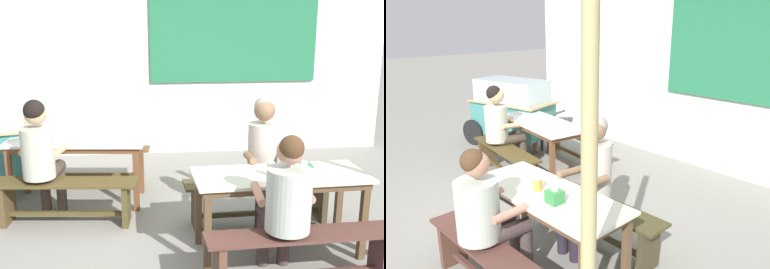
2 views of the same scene
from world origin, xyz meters
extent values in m
plane|color=gray|center=(0.00, 0.00, 0.00)|extent=(40.00, 40.00, 0.00)
cube|color=silver|center=(0.00, 2.87, 1.38)|extent=(6.77, 0.12, 2.75)
cube|color=#236F46|center=(1.04, 2.78, 1.88)|extent=(2.50, 0.03, 1.56)
cube|color=silver|center=(-1.08, 0.95, 0.73)|extent=(1.59, 0.80, 0.03)
cube|color=brown|center=(-1.08, 0.95, 0.69)|extent=(1.50, 0.73, 0.06)
cube|color=brown|center=(-0.38, 1.14, 0.33)|extent=(0.07, 0.07, 0.66)
cube|color=brown|center=(-0.43, 0.62, 0.33)|extent=(0.07, 0.07, 0.66)
cube|color=brown|center=(-1.74, 1.28, 0.33)|extent=(0.07, 0.07, 0.66)
cube|color=brown|center=(-1.79, 0.76, 0.33)|extent=(0.07, 0.07, 0.66)
cube|color=beige|center=(0.85, -0.44, 0.73)|extent=(1.56, 0.67, 0.03)
cube|color=brown|center=(0.85, -0.44, 0.69)|extent=(1.48, 0.60, 0.06)
cube|color=brown|center=(1.53, -0.17, 0.33)|extent=(0.06, 0.06, 0.66)
cube|color=brown|center=(1.55, -0.66, 0.33)|extent=(0.06, 0.06, 0.66)
cube|color=brown|center=(0.15, -0.22, 0.33)|extent=(0.06, 0.06, 0.66)
cube|color=brown|center=(0.17, -0.71, 0.33)|extent=(0.06, 0.06, 0.66)
cube|color=brown|center=(-1.02, 1.55, 0.45)|extent=(1.53, 0.42, 0.02)
cube|color=brown|center=(-0.39, 1.48, 0.22)|extent=(0.08, 0.23, 0.44)
cube|color=brown|center=(-1.66, 1.61, 0.22)|extent=(0.08, 0.23, 0.44)
cube|color=brown|center=(-1.02, 1.55, 0.11)|extent=(1.23, 0.17, 0.04)
cube|color=#4B3E1D|center=(-1.15, 0.36, 0.45)|extent=(1.50, 0.47, 0.03)
cube|color=#483F21|center=(-0.53, 0.29, 0.22)|extent=(0.09, 0.28, 0.44)
cube|color=#503D24|center=(-1.76, 0.42, 0.22)|extent=(0.09, 0.28, 0.44)
cube|color=#4B3E1D|center=(-1.15, 0.36, 0.11)|extent=(1.19, 0.17, 0.04)
cube|color=#413A1F|center=(0.83, 0.16, 0.45)|extent=(1.57, 0.37, 0.03)
cube|color=#413523|center=(1.49, 0.19, 0.22)|extent=(0.07, 0.27, 0.44)
cube|color=#3B351D|center=(0.17, 0.14, 0.22)|extent=(0.07, 0.27, 0.44)
cube|color=#413A1F|center=(0.83, 0.16, 0.11)|extent=(1.28, 0.09, 0.04)
cube|color=#53322A|center=(0.87, -1.04, 0.45)|extent=(1.56, 0.34, 0.03)
cube|color=#4E2E31|center=(1.53, -1.01, 0.22)|extent=(0.07, 0.24, 0.44)
cube|color=brown|center=(0.22, -1.06, 0.22)|extent=(0.07, 0.24, 0.44)
cylinder|color=#333333|center=(-1.77, 1.45, 0.11)|extent=(0.05, 0.05, 0.23)
cylinder|color=#3F3F3F|center=(-1.54, 1.51, 0.68)|extent=(0.22, 0.68, 0.04)
cylinder|color=#241D29|center=(0.75, -0.19, 0.23)|extent=(0.11, 0.11, 0.46)
cylinder|color=#241D29|center=(0.93, -0.19, 0.23)|extent=(0.11, 0.11, 0.46)
cylinder|color=#241D29|center=(0.75, -0.02, 0.51)|extent=(0.13, 0.40, 0.13)
cylinder|color=#241D29|center=(0.93, -0.02, 0.51)|extent=(0.13, 0.40, 0.13)
cylinder|color=#BAB2A6|center=(0.84, 0.16, 0.78)|extent=(0.30, 0.30, 0.56)
sphere|color=brown|center=(0.84, 0.14, 1.19)|extent=(0.21, 0.21, 0.21)
sphere|color=gray|center=(0.84, 0.17, 1.23)|extent=(0.19, 0.19, 0.19)
cylinder|color=brown|center=(0.67, -0.02, 0.77)|extent=(0.07, 0.31, 0.10)
cylinder|color=brown|center=(1.01, -0.02, 0.77)|extent=(0.07, 0.30, 0.08)
cylinder|color=#42372D|center=(-1.25, 0.72, 0.23)|extent=(0.11, 0.11, 0.46)
cylinder|color=#42372D|center=(-1.43, 0.75, 0.23)|extent=(0.11, 0.11, 0.46)
cylinder|color=#42372D|center=(-1.28, 0.54, 0.51)|extent=(0.19, 0.41, 0.13)
cylinder|color=#42372D|center=(-1.45, 0.57, 0.51)|extent=(0.19, 0.41, 0.13)
cylinder|color=#B2B4A1|center=(-1.39, 0.38, 0.76)|extent=(0.32, 0.32, 0.51)
sphere|color=tan|center=(-1.39, 0.40, 1.16)|extent=(0.23, 0.23, 0.23)
sphere|color=black|center=(-1.39, 0.37, 1.20)|extent=(0.21, 0.21, 0.21)
cylinder|color=tan|center=(-1.19, 0.53, 0.75)|extent=(0.11, 0.31, 0.08)
cylinder|color=tan|center=(-1.54, 0.59, 0.75)|extent=(0.11, 0.31, 0.07)
cylinder|color=#403332|center=(0.84, -0.67, 0.23)|extent=(0.11, 0.11, 0.46)
cylinder|color=#403332|center=(0.66, -0.67, 0.23)|extent=(0.11, 0.11, 0.46)
cylinder|color=#403332|center=(0.83, -0.86, 0.51)|extent=(0.14, 0.42, 0.13)
cylinder|color=#403332|center=(0.65, -0.85, 0.51)|extent=(0.14, 0.42, 0.13)
cylinder|color=#B0BAAE|center=(0.74, -1.04, 0.75)|extent=(0.34, 0.34, 0.49)
sphere|color=tan|center=(0.74, -1.02, 1.13)|extent=(0.21, 0.21, 0.21)
sphere|color=#4C331E|center=(0.74, -1.05, 1.16)|extent=(0.19, 0.19, 0.19)
cylinder|color=tan|center=(0.94, -0.87, 0.73)|extent=(0.08, 0.30, 0.09)
cylinder|color=tan|center=(0.55, -0.86, 0.73)|extent=(0.08, 0.31, 0.11)
cube|color=#348442|center=(1.04, -0.51, 0.80)|extent=(0.13, 0.12, 0.11)
cube|color=white|center=(1.04, -0.51, 0.86)|extent=(0.05, 0.04, 0.02)
cylinder|color=gold|center=(0.76, -0.47, 0.80)|extent=(0.07, 0.07, 0.11)
cylinder|color=white|center=(0.76, -0.47, 0.86)|extent=(0.07, 0.07, 0.02)
cylinder|color=silver|center=(-1.06, 0.98, 0.77)|extent=(0.12, 0.12, 0.04)
camera|label=1|loc=(-0.34, -4.33, 2.13)|focal=44.79mm
camera|label=2|loc=(3.28, -2.27, 2.19)|focal=35.96mm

